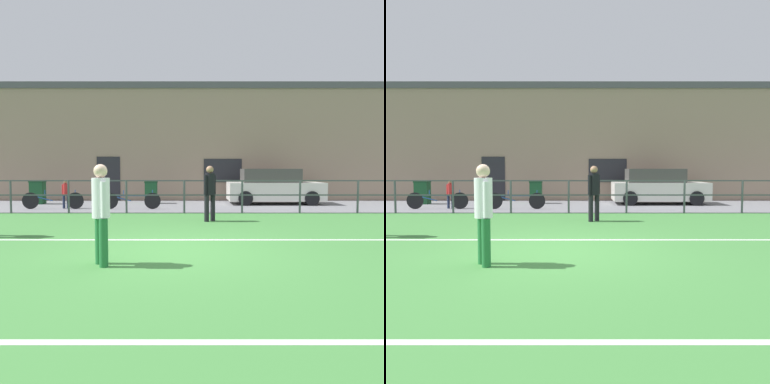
{
  "view_description": "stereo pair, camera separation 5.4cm",
  "coord_description": "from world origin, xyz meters",
  "views": [
    {
      "loc": [
        0.27,
        -7.18,
        1.56
      ],
      "look_at": [
        0.31,
        3.63,
        0.89
      ],
      "focal_mm": 35.85,
      "sensor_mm": 36.0,
      "label": 1
    },
    {
      "loc": [
        0.32,
        -7.18,
        1.56
      ],
      "look_at": [
        0.31,
        3.63,
        0.89
      ],
      "focal_mm": 35.85,
      "sensor_mm": 36.0,
      "label": 2
    }
  ],
  "objects": [
    {
      "name": "perimeter_fence",
      "position": [
        0.0,
        6.0,
        0.75
      ],
      "size": [
        36.07,
        0.07,
        1.15
      ],
      "color": "#474C51",
      "rests_on": "ground"
    },
    {
      "name": "field_line_hash",
      "position": [
        0.0,
        -3.84,
        0.0
      ],
      "size": [
        36.0,
        0.11,
        0.0
      ],
      "primitive_type": "cube",
      "color": "white",
      "rests_on": "ground"
    },
    {
      "name": "clubhouse_facade",
      "position": [
        -0.0,
        12.2,
        2.81
      ],
      "size": [
        28.0,
        2.56,
        5.6
      ],
      "color": "gray",
      "rests_on": "ground"
    },
    {
      "name": "player_winger",
      "position": [
        -1.19,
        -1.11,
        0.92
      ],
      "size": [
        0.28,
        0.4,
        1.62
      ],
      "rotation": [
        0.0,
        0.0,
        2.07
      ],
      "color": "#237038",
      "rests_on": "ground"
    },
    {
      "name": "parked_car_red",
      "position": [
        3.77,
        9.3,
        0.74
      ],
      "size": [
        4.01,
        1.83,
        1.51
      ],
      "color": "silver",
      "rests_on": "pavement_strip"
    },
    {
      "name": "pavement_strip",
      "position": [
        0.0,
        8.5,
        0.01
      ],
      "size": [
        48.0,
        5.0,
        0.02
      ],
      "primitive_type": "cube",
      "color": "slate",
      "rests_on": "ground"
    },
    {
      "name": "spectator_child",
      "position": [
        -4.56,
        7.4,
        0.65
      ],
      "size": [
        0.3,
        0.19,
        1.1
      ],
      "rotation": [
        0.0,
        0.0,
        3.08
      ],
      "color": "#232D4C",
      "rests_on": "pavement_strip"
    },
    {
      "name": "player_goalkeeper",
      "position": [
        0.79,
        4.0,
        0.92
      ],
      "size": [
        0.37,
        0.32,
        1.63
      ],
      "rotation": [
        0.0,
        0.0,
        0.69
      ],
      "color": "black",
      "rests_on": "ground"
    },
    {
      "name": "bicycle_parked_2",
      "position": [
        -4.99,
        7.2,
        0.35
      ],
      "size": [
        2.32,
        0.04,
        0.73
      ],
      "color": "black",
      "rests_on": "pavement_strip"
    },
    {
      "name": "bicycle_parked_0",
      "position": [
        -2.03,
        7.2,
        0.34
      ],
      "size": [
        2.23,
        0.04,
        0.72
      ],
      "color": "black",
      "rests_on": "pavement_strip"
    },
    {
      "name": "trash_bin_0",
      "position": [
        -6.38,
        9.25,
        0.53
      ],
      "size": [
        0.59,
        0.5,
        1.01
      ],
      "color": "#194C28",
      "rests_on": "pavement_strip"
    },
    {
      "name": "trash_bin_1",
      "position": [
        -1.52,
        9.53,
        0.51
      ],
      "size": [
        0.54,
        0.46,
        0.98
      ],
      "color": "#194C28",
      "rests_on": "pavement_strip"
    },
    {
      "name": "ground",
      "position": [
        0.0,
        0.0,
        -0.02
      ],
      "size": [
        60.0,
        44.0,
        0.04
      ],
      "primitive_type": "cube",
      "color": "#42843D"
    },
    {
      "name": "field_line_touchline",
      "position": [
        0.0,
        1.06,
        0.0
      ],
      "size": [
        36.0,
        0.11,
        0.0
      ],
      "primitive_type": "cube",
      "color": "white",
      "rests_on": "ground"
    }
  ]
}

